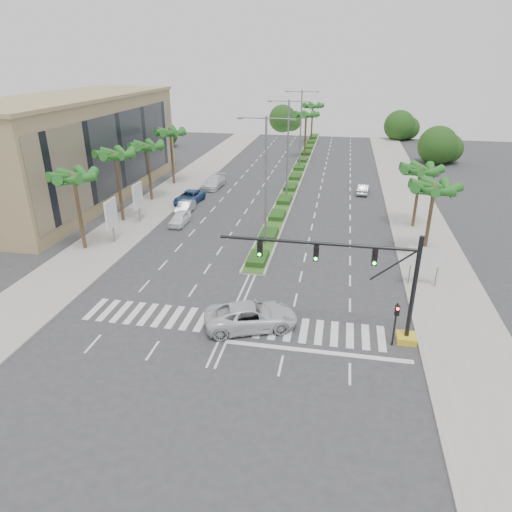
{
  "coord_description": "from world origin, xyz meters",
  "views": [
    {
      "loc": [
        6.66,
        -25.79,
        16.74
      ],
      "look_at": [
        0.85,
        4.78,
        3.0
      ],
      "focal_mm": 32.0,
      "sensor_mm": 36.0,
      "label": 1
    }
  ],
  "objects": [
    {
      "name": "building",
      "position": [
        -26.0,
        26.0,
        6.0
      ],
      "size": [
        12.0,
        36.0,
        12.0
      ],
      "primitive_type": "cube",
      "color": "tan",
      "rests_on": "ground"
    },
    {
      "name": "car_right",
      "position": [
        9.62,
        34.12,
        0.65
      ],
      "size": [
        1.77,
        4.07,
        1.3
      ],
      "primitive_type": "imported",
      "rotation": [
        0.0,
        0.0,
        3.04
      ],
      "color": "#AEADB2",
      "rests_on": "ground"
    },
    {
      "name": "direction_sign",
      "position": [
        13.5,
        7.99,
        2.45
      ],
      "size": [
        2.7,
        0.11,
        3.4
      ],
      "color": "slate",
      "rests_on": "ground"
    },
    {
      "name": "car_parked_a",
      "position": [
        -10.04,
        18.21,
        0.67
      ],
      "size": [
        1.59,
        3.95,
        1.35
      ],
      "primitive_type": "imported",
      "rotation": [
        0.0,
        0.0,
        0.0
      ],
      "color": "white",
      "rests_on": "ground"
    },
    {
      "name": "palm_right_near",
      "position": [
        14.5,
        14.0,
        6.2
      ],
      "size": [
        4.57,
        4.68,
        7.05
      ],
      "color": "brown",
      "rests_on": "ground"
    },
    {
      "name": "car_parked_c",
      "position": [
        -11.52,
        25.89,
        0.75
      ],
      "size": [
        2.98,
        5.58,
        1.49
      ],
      "primitive_type": "imported",
      "rotation": [
        0.0,
        0.0,
        -0.1
      ],
      "color": "#2A4B80",
      "rests_on": "ground"
    },
    {
      "name": "car_parked_d",
      "position": [
        -10.47,
        33.38,
        0.78
      ],
      "size": [
        2.49,
        5.47,
        1.55
      ],
      "primitive_type": "imported",
      "rotation": [
        0.0,
        0.0,
        -0.06
      ],
      "color": "silver",
      "rests_on": "ground"
    },
    {
      "name": "signal_gantry",
      "position": [
        9.27,
        -0.0,
        3.46
      ],
      "size": [
        12.6,
        1.2,
        7.2
      ],
      "color": "gold",
      "rests_on": "ground"
    },
    {
      "name": "billboard_far",
      "position": [
        -14.5,
        18.0,
        2.96
      ],
      "size": [
        0.18,
        2.1,
        4.35
      ],
      "color": "slate",
      "rests_on": "ground"
    },
    {
      "name": "palm_left_end",
      "position": [
        -16.5,
        34.0,
        6.88
      ],
      "size": [
        4.57,
        4.68,
        7.75
      ],
      "color": "brown",
      "rests_on": "ground"
    },
    {
      "name": "median",
      "position": [
        0.0,
        45.0,
        0.1
      ],
      "size": [
        2.2,
        75.0,
        0.2
      ],
      "primitive_type": "cube",
      "color": "gray",
      "rests_on": "ground"
    },
    {
      "name": "billboard_near",
      "position": [
        -14.5,
        12.0,
        2.96
      ],
      "size": [
        0.18,
        2.1,
        4.35
      ],
      "color": "slate",
      "rests_on": "ground"
    },
    {
      "name": "median_grass",
      "position": [
        0.0,
        45.0,
        0.22
      ],
      "size": [
        1.8,
        75.0,
        0.04
      ],
      "primitive_type": "cube",
      "color": "#376020",
      "rests_on": "median"
    },
    {
      "name": "pedestrian_signal",
      "position": [
        10.6,
        -0.68,
        2.04
      ],
      "size": [
        0.28,
        0.36,
        3.0
      ],
      "color": "black",
      "rests_on": "ground"
    },
    {
      "name": "car_crossing",
      "position": [
        1.45,
        -0.22,
        0.86
      ],
      "size": [
        6.81,
        4.86,
        1.72
      ],
      "primitive_type": "imported",
      "rotation": [
        0.0,
        0.0,
        1.93
      ],
      "color": "silver",
      "rests_on": "ground"
    },
    {
      "name": "palm_median_a",
      "position": [
        0.0,
        55.0,
        7.17
      ],
      "size": [
        4.57,
        4.68,
        8.05
      ],
      "color": "brown",
      "rests_on": "ground"
    },
    {
      "name": "palm_left_far",
      "position": [
        -16.5,
        26.0,
        6.5
      ],
      "size": [
        4.57,
        4.68,
        7.35
      ],
      "color": "brown",
      "rests_on": "ground"
    },
    {
      "name": "streetlight_mid",
      "position": [
        0.0,
        30.0,
        6.81
      ],
      "size": [
        5.1,
        0.25,
        12.0
      ],
      "color": "slate",
      "rests_on": "ground"
    },
    {
      "name": "palm_right_far",
      "position": [
        14.5,
        22.0,
        5.91
      ],
      "size": [
        4.57,
        4.68,
        6.75
      ],
      "color": "brown",
      "rests_on": "ground"
    },
    {
      "name": "palm_median_b",
      "position": [
        0.0,
        70.0,
        7.17
      ],
      "size": [
        4.57,
        4.68,
        8.05
      ],
      "color": "brown",
      "rests_on": "ground"
    },
    {
      "name": "footpath_left",
      "position": [
        -15.2,
        20.0,
        0.07
      ],
      "size": [
        6.0,
        120.0,
        0.15
      ],
      "primitive_type": "cube",
      "color": "gray",
      "rests_on": "ground"
    },
    {
      "name": "palm_left_near",
      "position": [
        -16.5,
        10.0,
        6.69
      ],
      "size": [
        4.57,
        4.68,
        7.55
      ],
      "color": "brown",
      "rests_on": "ground"
    },
    {
      "name": "palm_left_mid",
      "position": [
        -16.5,
        18.0,
        7.08
      ],
      "size": [
        4.57,
        4.68,
        7.95
      ],
      "color": "brown",
      "rests_on": "ground"
    },
    {
      "name": "ground",
      "position": [
        0.0,
        0.0,
        0.0
      ],
      "size": [
        160.0,
        160.0,
        0.0
      ],
      "primitive_type": "plane",
      "color": "#333335",
      "rests_on": "ground"
    },
    {
      "name": "streetlight_near",
      "position": [
        0.0,
        14.0,
        6.81
      ],
      "size": [
        5.1,
        0.25,
        12.0
      ],
      "color": "slate",
      "rests_on": "ground"
    },
    {
      "name": "footpath_right",
      "position": [
        15.2,
        20.0,
        0.07
      ],
      "size": [
        6.0,
        120.0,
        0.15
      ],
      "primitive_type": "cube",
      "color": "gray",
      "rests_on": "ground"
    },
    {
      "name": "streetlight_far",
      "position": [
        0.0,
        46.0,
        6.81
      ],
      "size": [
        5.1,
        0.25,
        12.0
      ],
      "color": "slate",
      "rests_on": "ground"
    },
    {
      "name": "car_parked_b",
      "position": [
        -10.74,
        22.0,
        0.69
      ],
      "size": [
        1.59,
        4.22,
        1.37
      ],
      "primitive_type": "imported",
      "rotation": [
        0.0,
        0.0,
        0.03
      ],
      "color": "#B5B5BA",
      "rests_on": "ground"
    }
  ]
}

